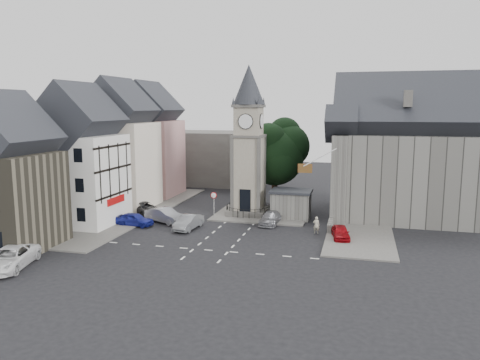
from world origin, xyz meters
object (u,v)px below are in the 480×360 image
(car_east_red, at_px, (341,232))
(car_west_blue, at_px, (134,219))
(pedestrian, at_px, (316,225))
(stone_shelter, at_px, (291,204))
(clock_tower, at_px, (249,141))

(car_east_red, bearing_deg, car_west_blue, 172.04)
(car_east_red, bearing_deg, pedestrian, 141.40)
(stone_shelter, relative_size, car_east_red, 1.19)
(stone_shelter, distance_m, car_east_red, 8.81)
(stone_shelter, height_order, pedestrian, stone_shelter)
(stone_shelter, bearing_deg, clock_tower, 174.16)
(car_west_blue, bearing_deg, car_east_red, -84.56)
(car_west_blue, xyz_separation_m, pedestrian, (17.92, 1.66, 0.15))
(clock_tower, distance_m, car_west_blue, 14.58)
(clock_tower, distance_m, car_east_red, 14.69)
(stone_shelter, xyz_separation_m, car_east_red, (5.50, -6.81, -0.93))
(clock_tower, xyz_separation_m, car_east_red, (10.30, -7.30, -7.50))
(stone_shelter, bearing_deg, pedestrian, -59.81)
(car_west_blue, bearing_deg, stone_shelter, -59.61)
(clock_tower, distance_m, pedestrian, 12.38)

